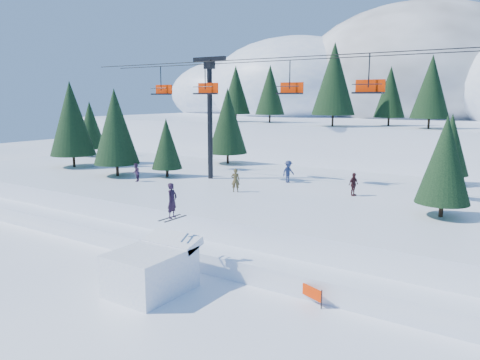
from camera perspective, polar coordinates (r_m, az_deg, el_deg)
The scene contains 10 objects.
ground at distance 22.77m, azimuth -13.02°, elevation -14.76°, with size 160.00×160.00×0.00m, color white.
mid_shelf at distance 36.42m, azimuth 7.82°, elevation -3.07°, with size 70.00×22.00×2.50m, color white.
berm at distance 28.24m, azimuth -1.14°, elevation -8.34°, with size 70.00×6.00×1.10m, color white.
mountain_ridge at distance 89.71m, azimuth 20.64°, elevation 9.54°, with size 119.00×61.17×26.46m.
jump_kicker at distance 23.80m, azimuth -10.65°, elevation -10.49°, with size 3.11×4.34×5.21m.
chairlift at distance 34.75m, azimuth 11.06°, elevation 9.64°, with size 46.00×3.21×10.28m.
conifer_stand at distance 35.29m, azimuth 14.26°, elevation 5.65°, with size 64.19×16.49×9.74m.
distant_skiers at distance 37.10m, azimuth 2.40°, elevation 0.59°, with size 17.99×7.75×1.83m.
banner_near at distance 23.00m, azimuth 7.43°, elevation -12.85°, with size 2.65×1.12×0.90m.
banner_far at distance 22.70m, azimuth 14.68°, elevation -13.43°, with size 2.74×0.86×0.90m.
Camera 1 is at (15.22, -14.06, 9.46)m, focal length 35.00 mm.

